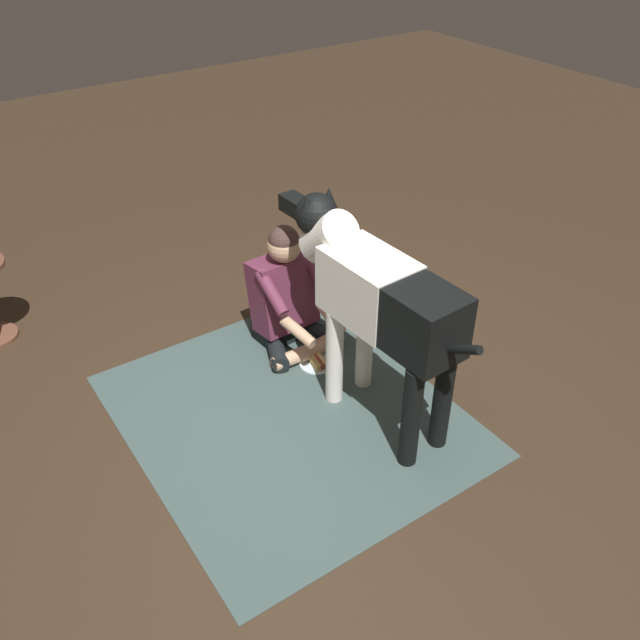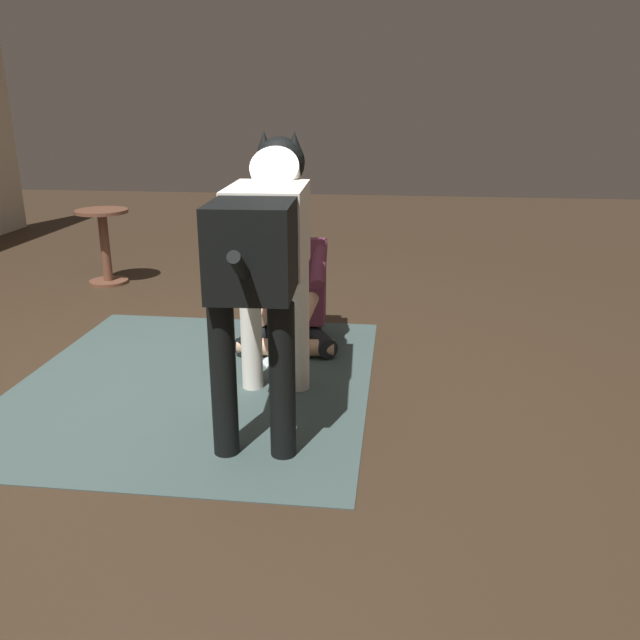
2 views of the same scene
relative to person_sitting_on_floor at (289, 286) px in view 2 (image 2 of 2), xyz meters
name	(u,v)px [view 2 (image 2 of 2)]	position (x,y,z in m)	size (l,w,h in m)	color
ground_plane	(177,406)	(-0.89, 0.38, -0.35)	(14.70, 14.70, 0.00)	#35271A
area_rug	(195,381)	(-0.61, 0.38, -0.34)	(1.98, 1.74, 0.01)	#3A4C4A
person_sitting_on_floor	(289,286)	(0.00, 0.00, 0.00)	(0.65, 0.58, 0.85)	black
large_dog	(266,240)	(-0.82, -0.04, 0.43)	(1.53, 0.37, 1.21)	white
hot_dog_on_plate	(284,359)	(-0.31, -0.02, -0.32)	(0.23, 0.23, 0.06)	silver
round_side_table	(105,240)	(1.15, 1.62, -0.01)	(0.39, 0.39, 0.57)	brown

